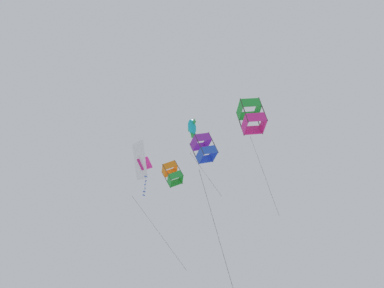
# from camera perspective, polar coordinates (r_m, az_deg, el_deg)

# --- Properties ---
(kite_fish_highest) EXTENTS (2.17, 2.57, 6.49)m
(kite_fish_highest) POSITION_cam_1_polar(r_m,az_deg,el_deg) (35.58, 0.00, 1.97)
(kite_fish_highest) COLOR #1EB2C6
(kite_box_near_left) EXTENTS (1.56, 1.46, 1.53)m
(kite_box_near_left) POSITION_cam_1_polar(r_m,az_deg,el_deg) (29.50, -2.30, -3.51)
(kite_box_near_left) COLOR orange
(kite_box_mid_left) EXTENTS (1.92, 1.52, 7.82)m
(kite_box_mid_left) POSITION_cam_1_polar(r_m,az_deg,el_deg) (23.73, 1.41, -0.60)
(kite_box_mid_left) COLOR purple
(kite_delta_upper_right) EXTENTS (4.72, 4.51, 8.80)m
(kite_delta_upper_right) POSITION_cam_1_polar(r_m,az_deg,el_deg) (35.19, -5.99, -2.03)
(kite_delta_upper_right) COLOR white
(kite_box_low_drifter) EXTENTS (2.41, 2.30, 9.46)m
(kite_box_low_drifter) POSITION_cam_1_polar(r_m,az_deg,el_deg) (35.69, 6.98, 3.22)
(kite_box_low_drifter) COLOR green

